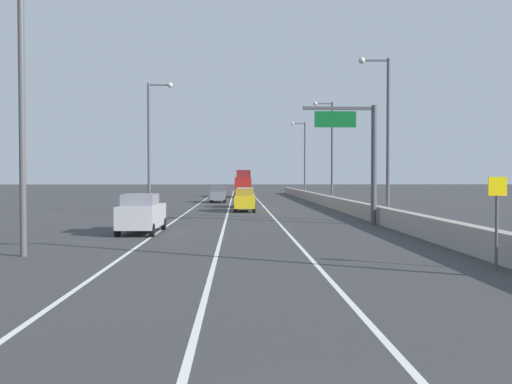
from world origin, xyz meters
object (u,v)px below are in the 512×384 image
lamp_post_right_fourth (303,155)px  car_silver_0 (142,214)px  speed_advisory_sign (497,216)px  box_truck (243,185)px  lamp_post_right_third (330,146)px  car_yellow_1 (245,200)px  overhead_sign_gantry (362,149)px  car_white_2 (245,197)px  lamp_post_left_mid (152,139)px  car_gray_3 (218,194)px  lamp_post_left_near (28,90)px  lamp_post_right_second (385,128)px

lamp_post_right_fourth → car_silver_0: size_ratio=2.31×
speed_advisory_sign → box_truck: (-7.38, 65.81, 0.09)m
lamp_post_right_third → box_truck: (-8.87, 24.99, -4.39)m
car_yellow_1 → lamp_post_right_fourth: bearing=74.3°
overhead_sign_gantry → car_white_2: 21.86m
lamp_post_left_mid → car_white_2: 12.44m
overhead_sign_gantry → car_gray_3: 33.02m
car_silver_0 → car_yellow_1: size_ratio=1.01×
speed_advisory_sign → car_gray_3: 49.50m
overhead_sign_gantry → box_truck: bearing=98.1°
car_yellow_1 → car_silver_0: bearing=-107.2°
car_gray_3 → box_truck: bearing=79.7°
car_gray_3 → lamp_post_right_fourth: bearing=49.9°
lamp_post_left_near → car_yellow_1: lamp_post_left_near is taller
lamp_post_right_second → car_yellow_1: 15.64m
overhead_sign_gantry → car_silver_0: overhead_sign_gantry is taller
overhead_sign_gantry → box_truck: size_ratio=0.95×
car_gray_3 → box_truck: box_truck is taller
lamp_post_right_second → speed_advisory_sign: bearing=-94.5°
car_silver_0 → box_truck: 53.89m
lamp_post_right_second → car_gray_3: 31.94m
overhead_sign_gantry → car_gray_3: size_ratio=1.57×
lamp_post_right_fourth → box_truck: 10.26m
lamp_post_right_second → lamp_post_left_mid: same height
lamp_post_left_mid → lamp_post_left_near: bearing=-91.4°
overhead_sign_gantry → car_white_2: (-7.05, 20.36, -3.75)m
speed_advisory_sign → lamp_post_left_near: size_ratio=0.27×
car_yellow_1 → box_truck: 35.03m
box_truck → car_gray_3: bearing=-100.3°
overhead_sign_gantry → lamp_post_right_second: (1.97, 2.12, 1.51)m
lamp_post_left_near → lamp_post_left_mid: 25.87m
lamp_post_right_fourth → car_yellow_1: (-8.88, -31.58, -5.25)m
lamp_post_left_mid → box_truck: 37.39m
lamp_post_right_second → lamp_post_left_near: 23.52m
overhead_sign_gantry → lamp_post_right_second: 3.27m
lamp_post_left_near → car_silver_0: 10.36m
lamp_post_right_second → car_yellow_1: size_ratio=2.33×
lamp_post_right_third → lamp_post_left_near: 41.07m
overhead_sign_gantry → car_gray_3: bearing=108.0°
speed_advisory_sign → lamp_post_left_near: 17.14m
car_silver_0 → overhead_sign_gantry: bearing=20.7°
speed_advisory_sign → lamp_post_left_near: bearing=167.0°
overhead_sign_gantry → car_white_2: size_ratio=1.60×
speed_advisory_sign → box_truck: bearing=96.4°
lamp_post_right_fourth → lamp_post_left_near: size_ratio=1.00×
lamp_post_left_near → car_gray_3: size_ratio=2.29×
lamp_post_right_fourth → car_yellow_1: 33.22m
speed_advisory_sign → lamp_post_left_mid: size_ratio=0.27×
lamp_post_right_second → car_silver_0: lamp_post_right_second is taller
lamp_post_left_mid → box_truck: lamp_post_left_mid is taller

